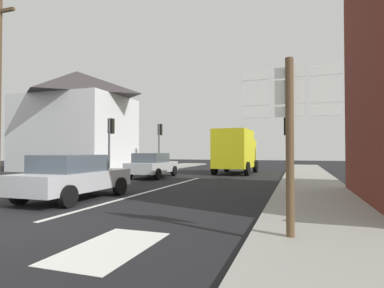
% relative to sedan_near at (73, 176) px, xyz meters
% --- Properties ---
extents(ground_plane, '(80.00, 80.00, 0.00)m').
position_rel_sedan_near_xyz_m(ground_plane, '(1.46, 6.99, -0.76)').
color(ground_plane, black).
extents(sidewalk_right, '(2.76, 44.00, 0.14)m').
position_rel_sedan_near_xyz_m(sidewalk_right, '(7.57, 4.99, -0.69)').
color(sidewalk_right, gray).
rests_on(sidewalk_right, ground).
extents(sidewalk_left, '(2.76, 44.00, 0.14)m').
position_rel_sedan_near_xyz_m(sidewalk_left, '(-4.64, 4.99, -0.69)').
color(sidewalk_left, gray).
rests_on(sidewalk_left, ground).
extents(lane_centre_stripe, '(0.16, 12.00, 0.01)m').
position_rel_sedan_near_xyz_m(lane_centre_stripe, '(1.46, 2.99, -0.75)').
color(lane_centre_stripe, silver).
rests_on(lane_centre_stripe, ground).
extents(lane_turn_arrow, '(1.20, 2.20, 0.01)m').
position_rel_sedan_near_xyz_m(lane_turn_arrow, '(4.06, -4.01, -0.75)').
color(lane_turn_arrow, silver).
rests_on(lane_turn_arrow, ground).
extents(clapboard_house_left, '(8.58, 7.68, 8.20)m').
position_rel_sedan_near_xyz_m(clapboard_house_left, '(-10.28, 12.80, 3.38)').
color(clapboard_house_left, silver).
rests_on(clapboard_house_left, ground).
extents(sedan_near, '(1.97, 4.20, 1.47)m').
position_rel_sedan_near_xyz_m(sedan_near, '(0.00, 0.00, 0.00)').
color(sedan_near, '#B7BABF').
rests_on(sedan_near, ground).
extents(sedan_far, '(2.10, 4.27, 1.47)m').
position_rel_sedan_near_xyz_m(sedan_far, '(-1.29, 8.54, 0.00)').
color(sedan_far, '#B7BABF').
rests_on(sedan_far, ground).
extents(delivery_truck, '(2.62, 5.07, 3.05)m').
position_rel_sedan_near_xyz_m(delivery_truck, '(2.83, 13.30, 0.89)').
color(delivery_truck, yellow).
rests_on(delivery_truck, ground).
extents(route_sign_post, '(1.66, 0.14, 3.20)m').
position_rel_sedan_near_xyz_m(route_sign_post, '(6.87, -2.88, 1.24)').
color(route_sign_post, brown).
rests_on(route_sign_post, ground).
extents(traffic_light_near_left, '(0.30, 0.49, 3.53)m').
position_rel_sedan_near_xyz_m(traffic_light_near_left, '(-3.56, 7.55, 1.86)').
color(traffic_light_near_left, '#47474C').
rests_on(traffic_light_near_left, ground).
extents(traffic_light_far_right, '(0.30, 0.49, 3.68)m').
position_rel_sedan_near_xyz_m(traffic_light_far_right, '(6.49, 14.60, 1.97)').
color(traffic_light_far_right, '#47474C').
rests_on(traffic_light_far_right, ground).
extents(traffic_light_near_right, '(0.30, 0.49, 3.30)m').
position_rel_sedan_near_xyz_m(traffic_light_near_right, '(6.49, 8.02, 1.68)').
color(traffic_light_near_right, '#47474C').
rests_on(traffic_light_near_right, ground).
extents(traffic_light_far_left, '(0.30, 0.49, 3.78)m').
position_rel_sedan_near_xyz_m(traffic_light_far_left, '(-3.56, 14.54, 2.04)').
color(traffic_light_far_left, '#47474C').
rests_on(traffic_light_far_left, ground).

